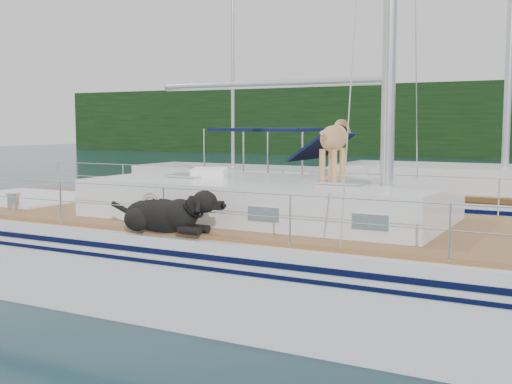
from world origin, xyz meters
The scene contains 4 objects.
ground centered at (0.00, 0.00, 0.00)m, with size 120.00×120.00×0.00m, color black.
main_sailboat centered at (0.10, 0.00, 0.68)m, with size 12.00×3.86×14.01m.
neighbor_sailboat centered at (1.03, 6.22, 0.63)m, with size 11.00×3.50×13.30m.
bg_boat_west centered at (-8.00, 14.00, 0.45)m, with size 8.00×3.00×11.65m.
Camera 1 is at (5.12, -8.37, 2.62)m, focal length 45.00 mm.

